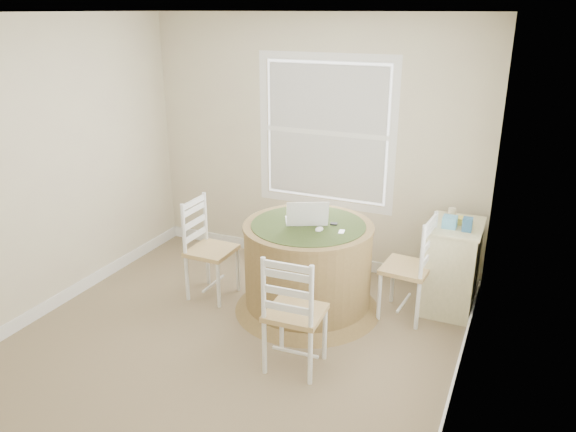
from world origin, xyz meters
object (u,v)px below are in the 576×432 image
at_px(chair_left, 212,250).
at_px(laptop, 306,219).
at_px(corner_chest, 452,267).
at_px(round_table, 308,264).
at_px(chair_right, 406,267).
at_px(chair_near, 295,312).

relative_size(chair_left, laptop, 2.03).
xyz_separation_m(chair_left, corner_chest, (2.12, 0.68, -0.06)).
xyz_separation_m(round_table, laptop, (-0.03, 0.03, 0.42)).
relative_size(chair_left, corner_chest, 1.15).
height_order(round_table, chair_right, chair_right).
height_order(chair_near, chair_right, same).
xyz_separation_m(chair_right, laptop, (-0.87, -0.21, 0.39)).
height_order(chair_near, laptop, laptop).
bearing_deg(round_table, corner_chest, 16.12).
height_order(chair_left, laptop, laptop).
xyz_separation_m(round_table, chair_right, (0.84, 0.24, 0.02)).
relative_size(round_table, chair_right, 1.41).
distance_m(round_table, chair_near, 0.90).
distance_m(chair_near, laptop, 1.02).
distance_m(chair_left, chair_right, 1.81).
distance_m(chair_left, corner_chest, 2.23).
distance_m(round_table, chair_right, 0.88).
relative_size(chair_left, chair_near, 1.00).
xyz_separation_m(chair_left, chair_right, (1.77, 0.37, 0.00)).
bearing_deg(round_table, chair_near, -82.62).
bearing_deg(chair_left, chair_right, -77.61).
xyz_separation_m(round_table, corner_chest, (1.19, 0.55, -0.04)).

